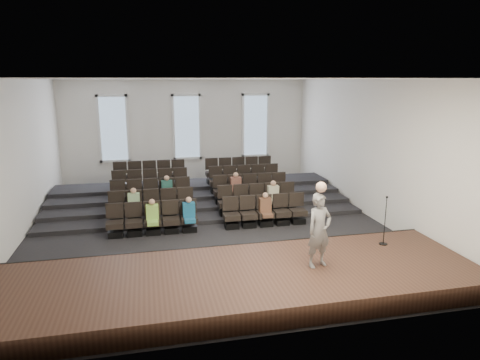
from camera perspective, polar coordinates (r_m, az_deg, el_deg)
The scene contains 14 objects.
ground at distance 15.25m, azimuth -4.25°, elevation -5.86°, with size 14.00×14.00×0.00m, color black.
ceiling at distance 14.42m, azimuth -4.60°, elevation 13.31°, with size 12.00×14.00×0.02m, color white.
wall_back at distance 21.54m, azimuth -7.10°, elevation 6.50°, with size 12.00×0.04×5.00m, color silver.
wall_front at distance 7.93m, azimuth 2.87°, elevation -4.95°, with size 12.00×0.04×5.00m, color silver.
wall_left at distance 15.04m, azimuth -27.78°, elevation 2.21°, with size 0.04×14.00×5.00m, color silver.
wall_right at distance 16.57m, azimuth 16.71°, elevation 4.06°, with size 0.04×14.00×5.00m, color silver.
stage at distance 10.52m, azimuth -0.12°, elevation -13.46°, with size 11.80×3.60×0.50m, color #40271B.
stage_lip at distance 12.09m, azimuth -1.94°, elevation -9.78°, with size 11.80×0.06×0.52m, color black.
risers at distance 18.20m, azimuth -5.72°, elevation -2.08°, with size 11.80×4.80×0.60m.
seating_rows at distance 16.52m, azimuth -5.07°, elevation -1.91°, with size 6.80×4.70×1.67m.
windows at distance 21.45m, azimuth -7.10°, elevation 7.01°, with size 8.44×0.10×3.24m.
audience at distance 15.28m, azimuth -4.85°, elevation -2.65°, with size 5.45×2.64×1.10m.
speaker at distance 10.59m, azimuth 10.52°, elevation -6.62°, with size 0.67×0.44×1.84m, color slate.
mic_stand at distance 12.57m, azimuth 18.68°, elevation -6.35°, with size 0.23×0.23×1.39m.
Camera 1 is at (-2.02, -14.28, 4.96)m, focal length 32.00 mm.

